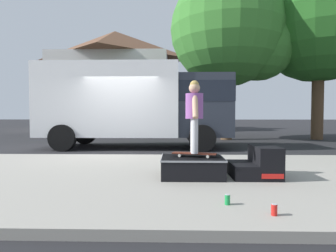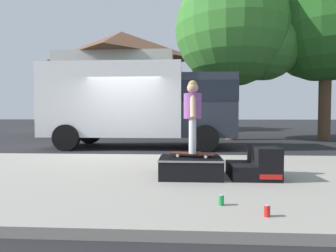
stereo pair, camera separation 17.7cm
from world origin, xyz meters
The scene contains 12 objects.
ground_plane centered at (0.00, 0.00, 0.00)m, with size 140.00×140.00×0.00m, color black.
sidewalk_slab centered at (0.00, -3.00, 0.06)m, with size 50.00×5.00×0.12m, color gray.
skate_box centered at (2.10, -3.21, 0.31)m, with size 1.09×0.86×0.35m.
kicker_ramp centered at (3.26, -3.21, 0.35)m, with size 0.81×0.79×0.55m.
skateboard centered at (2.14, -3.19, 0.53)m, with size 0.80×0.37×0.07m.
skater_kid centered at (2.14, -3.19, 1.30)m, with size 0.31×0.66×1.29m.
soda_can centered at (2.44, -4.74, 0.18)m, with size 0.07×0.07×0.13m.
soda_can_b centered at (2.88, -5.09, 0.18)m, with size 0.07×0.07×0.13m.
box_truck centered at (0.38, 2.20, 1.70)m, with size 6.91×2.63×3.05m.
street_tree_main centered at (9.28, 5.83, 5.77)m, with size 6.76×6.15×9.03m.
street_tree_neighbour centered at (4.68, 5.63, 5.24)m, with size 6.10×5.55×8.19m.
house_behind centered at (-3.34, 15.45, 4.24)m, with size 9.54×8.22×8.40m.
Camera 1 is at (1.80, -8.06, 1.21)m, focal length 29.31 mm.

